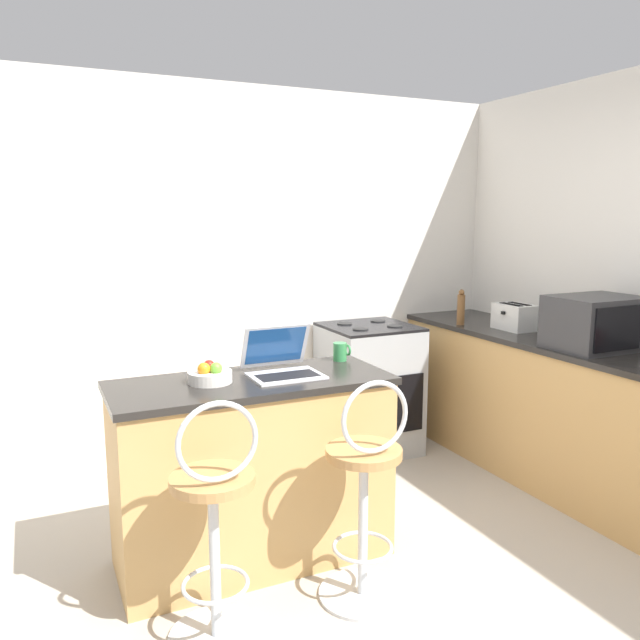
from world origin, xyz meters
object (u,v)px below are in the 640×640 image
(toaster, at_px, (515,317))
(bar_stool_near, at_px, (215,528))
(mug_green, at_px, (341,352))
(pepper_mill, at_px, (461,308))
(microwave, at_px, (596,323))
(stove_range, at_px, (369,388))
(laptop, at_px, (281,362))
(bar_stool_far, at_px, (365,496))
(fruit_bowl, at_px, (210,375))

(toaster, bearing_deg, bar_stool_near, -157.14)
(toaster, distance_m, mug_green, 1.55)
(pepper_mill, bearing_deg, microwave, -78.42)
(stove_range, height_order, mug_green, mug_green)
(bar_stool_near, relative_size, laptop, 2.99)
(microwave, height_order, stove_range, microwave)
(pepper_mill, bearing_deg, bar_stool_far, -138.75)
(bar_stool_near, relative_size, bar_stool_far, 1.00)
(bar_stool_near, distance_m, laptop, 0.92)
(bar_stool_near, relative_size, fruit_bowl, 4.95)
(microwave, distance_m, mug_green, 1.55)
(stove_range, bearing_deg, bar_stool_far, -119.92)
(pepper_mill, bearing_deg, fruit_bowl, -159.31)
(stove_range, distance_m, mug_green, 1.24)
(microwave, bearing_deg, fruit_bowl, 174.31)
(bar_stool_near, height_order, microwave, microwave)
(bar_stool_far, distance_m, mug_green, 0.89)
(bar_stool_near, bearing_deg, pepper_mill, 31.22)
(bar_stool_far, xyz_separation_m, fruit_bowl, (-0.54, 0.56, 0.48))
(pepper_mill, height_order, mug_green, pepper_mill)
(bar_stool_far, distance_m, laptop, 0.78)
(stove_range, relative_size, mug_green, 9.59)
(toaster, height_order, stove_range, toaster)
(laptop, height_order, microwave, microwave)
(toaster, xyz_separation_m, stove_range, (-0.83, 0.57, -0.56))
(microwave, bearing_deg, laptop, 173.00)
(microwave, xyz_separation_m, fruit_bowl, (-2.27, 0.23, -0.12))
(laptop, distance_m, stove_range, 1.58)
(pepper_mill, relative_size, mug_green, 2.61)
(bar_stool_near, distance_m, stove_range, 2.26)
(toaster, relative_size, mug_green, 2.78)
(mug_green, bearing_deg, bar_stool_far, -108.11)
(fruit_bowl, bearing_deg, toaster, 11.48)
(pepper_mill, bearing_deg, bar_stool_near, -148.78)
(bar_stool_far, xyz_separation_m, pepper_mill, (1.53, 1.34, 0.57))
(toaster, bearing_deg, fruit_bowl, -168.52)
(bar_stool_far, distance_m, microwave, 1.87)
(bar_stool_near, bearing_deg, mug_green, 37.60)
(bar_stool_near, xyz_separation_m, laptop, (0.51, 0.57, 0.50))
(bar_stool_near, distance_m, bar_stool_far, 0.68)
(bar_stool_near, relative_size, stove_range, 1.10)
(bar_stool_near, bearing_deg, laptop, 47.91)
(bar_stool_near, distance_m, pepper_mill, 2.65)
(laptop, height_order, toaster, laptop)
(bar_stool_near, height_order, pepper_mill, pepper_mill)
(bar_stool_far, xyz_separation_m, toaster, (1.75, 1.02, 0.53))
(bar_stool_far, relative_size, mug_green, 10.58)
(laptop, xyz_separation_m, microwave, (1.91, -0.23, 0.10))
(bar_stool_far, height_order, toaster, toaster)
(pepper_mill, distance_m, mug_green, 1.45)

